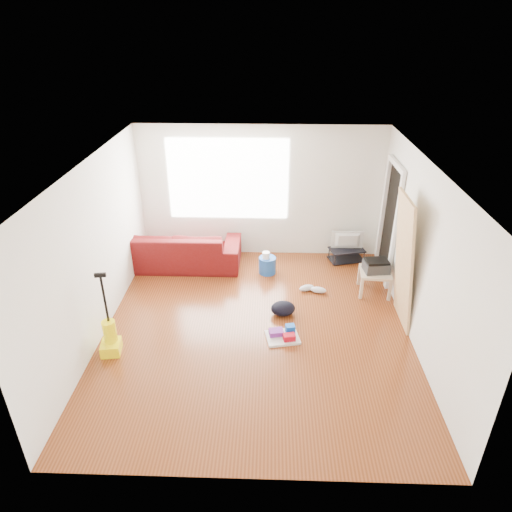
{
  "coord_description": "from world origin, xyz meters",
  "views": [
    {
      "loc": [
        0.18,
        -5.52,
        4.18
      ],
      "look_at": [
        -0.02,
        0.6,
        0.92
      ],
      "focal_mm": 32.0,
      "sensor_mm": 36.0,
      "label": 1
    }
  ],
  "objects_px": {
    "bucket": "(267,273)",
    "cleaning_tray": "(283,335)",
    "backpack": "(283,314)",
    "tv_stand": "(346,254)",
    "sofa": "(178,264)",
    "vacuum": "(110,338)",
    "side_table": "(375,274)"
  },
  "relations": [
    {
      "from": "bucket",
      "to": "vacuum",
      "type": "height_order",
      "value": "vacuum"
    },
    {
      "from": "side_table",
      "to": "backpack",
      "type": "height_order",
      "value": "side_table"
    },
    {
      "from": "cleaning_tray",
      "to": "sofa",
      "type": "bearing_deg",
      "value": 132.25
    },
    {
      "from": "cleaning_tray",
      "to": "vacuum",
      "type": "bearing_deg",
      "value": -171.25
    },
    {
      "from": "bucket",
      "to": "cleaning_tray",
      "type": "height_order",
      "value": "cleaning_tray"
    },
    {
      "from": "sofa",
      "to": "vacuum",
      "type": "bearing_deg",
      "value": 79.91
    },
    {
      "from": "tv_stand",
      "to": "backpack",
      "type": "height_order",
      "value": "tv_stand"
    },
    {
      "from": "sofa",
      "to": "tv_stand",
      "type": "distance_m",
      "value": 3.22
    },
    {
      "from": "side_table",
      "to": "tv_stand",
      "type": "bearing_deg",
      "value": 104.98
    },
    {
      "from": "tv_stand",
      "to": "backpack",
      "type": "bearing_deg",
      "value": -138.78
    },
    {
      "from": "cleaning_tray",
      "to": "vacuum",
      "type": "relative_size",
      "value": 0.43
    },
    {
      "from": "sofa",
      "to": "cleaning_tray",
      "type": "distance_m",
      "value": 2.91
    },
    {
      "from": "cleaning_tray",
      "to": "backpack",
      "type": "bearing_deg",
      "value": 89.69
    },
    {
      "from": "bucket",
      "to": "sofa",
      "type": "bearing_deg",
      "value": 171.52
    },
    {
      "from": "cleaning_tray",
      "to": "backpack",
      "type": "xyz_separation_m",
      "value": [
        0.0,
        0.6,
        -0.05
      ]
    },
    {
      "from": "backpack",
      "to": "side_table",
      "type": "bearing_deg",
      "value": 15.53
    },
    {
      "from": "backpack",
      "to": "vacuum",
      "type": "relative_size",
      "value": 0.31
    },
    {
      "from": "bucket",
      "to": "cleaning_tray",
      "type": "distance_m",
      "value": 1.92
    },
    {
      "from": "sofa",
      "to": "backpack",
      "type": "relative_size",
      "value": 6.16
    },
    {
      "from": "side_table",
      "to": "bucket",
      "type": "xyz_separation_m",
      "value": [
        -1.8,
        0.6,
        -0.34
      ]
    },
    {
      "from": "backpack",
      "to": "cleaning_tray",
      "type": "bearing_deg",
      "value": -99.09
    },
    {
      "from": "side_table",
      "to": "vacuum",
      "type": "height_order",
      "value": "vacuum"
    },
    {
      "from": "bucket",
      "to": "backpack",
      "type": "height_order",
      "value": "bucket"
    },
    {
      "from": "backpack",
      "to": "tv_stand",
      "type": "bearing_deg",
      "value": 46.87
    },
    {
      "from": "cleaning_tray",
      "to": "backpack",
      "type": "relative_size",
      "value": 1.38
    },
    {
      "from": "bucket",
      "to": "cleaning_tray",
      "type": "relative_size",
      "value": 0.58
    },
    {
      "from": "sofa",
      "to": "bucket",
      "type": "relative_size",
      "value": 7.64
    },
    {
      "from": "tv_stand",
      "to": "side_table",
      "type": "xyz_separation_m",
      "value": [
        0.3,
        -1.12,
        0.22
      ]
    },
    {
      "from": "side_table",
      "to": "cleaning_tray",
      "type": "xyz_separation_m",
      "value": [
        -1.55,
        -1.3,
        -0.29
      ]
    },
    {
      "from": "vacuum",
      "to": "tv_stand",
      "type": "bearing_deg",
      "value": 29.06
    },
    {
      "from": "tv_stand",
      "to": "bucket",
      "type": "xyz_separation_m",
      "value": [
        -1.5,
        -0.52,
        -0.13
      ]
    },
    {
      "from": "side_table",
      "to": "bucket",
      "type": "bearing_deg",
      "value": 161.65
    }
  ]
}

